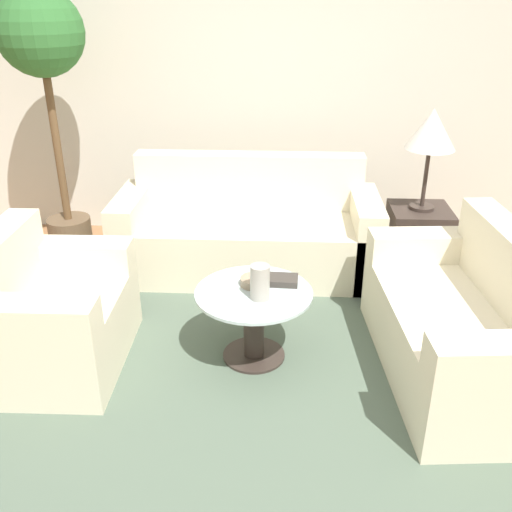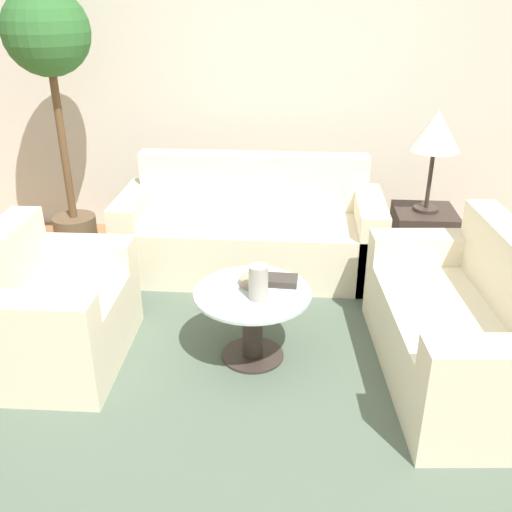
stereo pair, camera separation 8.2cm
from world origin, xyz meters
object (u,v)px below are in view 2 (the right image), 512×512
armchair (50,316)px  bowl (253,281)px  potted_plant (51,64)px  book_stack (281,280)px  loveseat (466,332)px  sofa_main (251,233)px  table_lamp (436,133)px  coffee_table (253,315)px  vase (258,282)px

armchair → bowl: (1.16, 0.19, 0.18)m
potted_plant → book_stack: bearing=-35.8°
potted_plant → book_stack: (1.73, -1.25, -1.04)m
loveseat → sofa_main: bearing=-139.3°
table_lamp → bowl: bearing=-137.4°
table_lamp → book_stack: 1.59m
coffee_table → loveseat: bearing=-3.8°
book_stack → loveseat: bearing=-7.8°
armchair → coffee_table: size_ratio=1.40×
loveseat → coffee_table: (-1.19, 0.08, -0.00)m
armchair → loveseat: loveseat is taller
sofa_main → potted_plant: 1.91m
loveseat → coffee_table: bearing=-98.5°
armchair → potted_plant: size_ratio=0.47×
coffee_table → bowl: 0.20m
sofa_main → bowl: 1.14m
potted_plant → book_stack: 2.38m
armchair → vase: bearing=-89.4°
loveseat → bowl: bearing=-102.5°
potted_plant → book_stack: potted_plant is taller
bowl → book_stack: 0.16m
loveseat → book_stack: loveseat is taller
coffee_table → table_lamp: (1.17, 1.16, 0.82)m
loveseat → potted_plant: (-2.77, 1.45, 1.21)m
sofa_main → armchair: size_ratio=2.07×
coffee_table → vase: (0.04, -0.07, 0.26)m
sofa_main → coffee_table: (0.11, -1.20, -0.00)m
coffee_table → sofa_main: bearing=95.2°
sofa_main → vase: 1.31m
book_stack → table_lamp: bearing=48.8°
bowl → coffee_table: bearing=-88.0°
coffee_table → book_stack: book_stack is taller
armchair → table_lamp: size_ratio=1.30×
potted_plant → bowl: size_ratio=12.62×
table_lamp → coffee_table: bearing=-135.2°
vase → coffee_table: bearing=118.0°
vase → book_stack: size_ratio=1.04×
sofa_main → vase: (0.15, -1.27, 0.26)m
armchair → coffee_table: (1.17, 0.10, -0.00)m
sofa_main → vase: sofa_main is taller
potted_plant → vase: (1.61, -1.44, -0.96)m
armchair → potted_plant: (-0.41, 1.47, 1.21)m
potted_plant → bowl: potted_plant is taller
loveseat → vase: loveseat is taller
armchair → book_stack: 1.35m
potted_plant → table_lamp: bearing=-4.2°
sofa_main → book_stack: (0.27, -1.09, 0.18)m
loveseat → vase: bearing=-95.1°
sofa_main → coffee_table: bearing=-84.8°
loveseat → table_lamp: (-0.02, 1.24, 0.81)m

